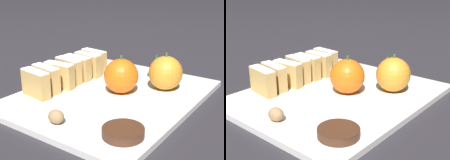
# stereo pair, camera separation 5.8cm
# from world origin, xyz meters

# --- Properties ---
(ground_plane) EXTENTS (6.00, 6.00, 0.00)m
(ground_plane) POSITION_xyz_m (0.00, 0.00, 0.00)
(ground_plane) COLOR #28262B
(serving_platter) EXTENTS (0.34, 0.42, 0.01)m
(serving_platter) POSITION_xyz_m (0.00, 0.00, 0.01)
(serving_platter) COLOR white
(serving_platter) RESTS_ON ground_plane
(stollen_slice_front) EXTENTS (0.07, 0.03, 0.06)m
(stollen_slice_front) POSITION_xyz_m (-0.12, -0.10, 0.04)
(stollen_slice_front) COLOR tan
(stollen_slice_front) RESTS_ON serving_platter
(stollen_slice_second) EXTENTS (0.07, 0.03, 0.06)m
(stollen_slice_second) POSITION_xyz_m (-0.12, -0.07, 0.04)
(stollen_slice_second) COLOR tan
(stollen_slice_second) RESTS_ON serving_platter
(stollen_slice_third) EXTENTS (0.07, 0.03, 0.06)m
(stollen_slice_third) POSITION_xyz_m (-0.12, -0.04, 0.04)
(stollen_slice_third) COLOR tan
(stollen_slice_third) RESTS_ON serving_platter
(stollen_slice_fourth) EXTENTS (0.07, 0.03, 0.06)m
(stollen_slice_fourth) POSITION_xyz_m (-0.12, -0.00, 0.04)
(stollen_slice_fourth) COLOR tan
(stollen_slice_fourth) RESTS_ON serving_platter
(stollen_slice_fifth) EXTENTS (0.07, 0.02, 0.06)m
(stollen_slice_fifth) POSITION_xyz_m (-0.12, 0.03, 0.04)
(stollen_slice_fifth) COLOR tan
(stollen_slice_fifth) RESTS_ON serving_platter
(stollen_slice_sixth) EXTENTS (0.07, 0.02, 0.06)m
(stollen_slice_sixth) POSITION_xyz_m (-0.12, 0.06, 0.04)
(stollen_slice_sixth) COLOR tan
(stollen_slice_sixth) RESTS_ON serving_platter
(stollen_slice_back) EXTENTS (0.07, 0.03, 0.06)m
(stollen_slice_back) POSITION_xyz_m (-0.12, 0.09, 0.04)
(stollen_slice_back) COLOR tan
(stollen_slice_back) RESTS_ON serving_platter
(orange_near) EXTENTS (0.07, 0.07, 0.08)m
(orange_near) POSITION_xyz_m (0.01, 0.02, 0.05)
(orange_near) COLOR orange
(orange_near) RESTS_ON serving_platter
(orange_far) EXTENTS (0.07, 0.07, 0.08)m
(orange_far) POSITION_xyz_m (0.08, 0.09, 0.05)
(orange_far) COLOR orange
(orange_far) RESTS_ON serving_platter
(walnut) EXTENTS (0.03, 0.02, 0.02)m
(walnut) POSITION_xyz_m (-0.00, -0.17, 0.02)
(walnut) COLOR #9E7A51
(walnut) RESTS_ON serving_platter
(chocolate_cookie) EXTENTS (0.07, 0.07, 0.01)m
(chocolate_cookie) POSITION_xyz_m (0.12, -0.14, 0.02)
(chocolate_cookie) COLOR #472819
(chocolate_cookie) RESTS_ON serving_platter
(evergreen_sprig) EXTENTS (0.04, 0.04, 0.06)m
(evergreen_sprig) POSITION_xyz_m (0.02, 0.16, 0.04)
(evergreen_sprig) COLOR #195623
(evergreen_sprig) RESTS_ON serving_platter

